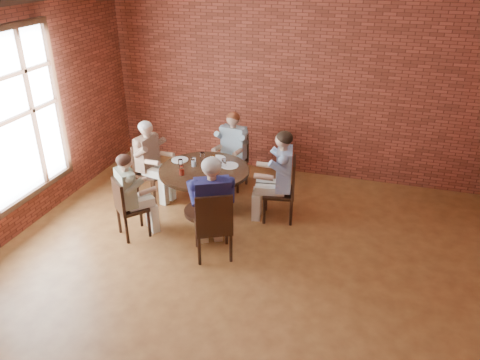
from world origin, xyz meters
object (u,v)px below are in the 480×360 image
(chair_a, at_px, (285,187))
(diner_b, at_px, (232,151))
(dining_table, at_px, (205,182))
(diner_e, at_px, (212,208))
(diner_d, at_px, (131,196))
(chair_d, at_px, (127,206))
(smartphone, at_px, (229,180))
(chair_e, at_px, (214,224))
(chair_c, at_px, (147,169))
(diner_c, at_px, (151,161))
(chair_b, at_px, (235,158))
(diner_a, at_px, (279,176))

(chair_a, xyz_separation_m, diner_b, (-1.06, 0.76, 0.14))
(dining_table, xyz_separation_m, diner_e, (0.49, -0.97, 0.18))
(dining_table, xyz_separation_m, diner_d, (-0.75, -0.86, 0.09))
(chair_d, xyz_separation_m, smartphone, (1.26, 0.67, 0.27))
(chair_e, relative_size, diner_e, 0.69)
(chair_c, relative_size, chair_e, 0.94)
(diner_d, bearing_deg, smartphone, -111.81)
(chair_c, xyz_separation_m, smartphone, (1.54, -0.48, 0.25))
(chair_c, xyz_separation_m, diner_d, (0.33, -1.10, 0.12))
(chair_a, height_order, diner_d, diner_d)
(chair_c, xyz_separation_m, chair_e, (1.61, -1.30, 0.03))
(chair_d, bearing_deg, diner_c, -38.90)
(dining_table, bearing_deg, diner_d, -131.21)
(dining_table, height_order, chair_b, chair_b)
(chair_a, distance_m, diner_d, 2.22)
(chair_e, bearing_deg, diner_e, -90.00)
(chair_b, bearing_deg, diner_b, -90.00)
(dining_table, xyz_separation_m, diner_a, (1.10, 0.20, 0.17))
(chair_c, bearing_deg, dining_table, -90.00)
(diner_a, bearing_deg, chair_e, -34.37)
(chair_c, xyz_separation_m, diner_c, (0.08, -0.02, 0.15))
(chair_a, relative_size, diner_b, 0.74)
(diner_b, xyz_separation_m, diner_c, (-1.12, -0.75, -0.00))
(diner_a, bearing_deg, diner_d, -70.48)
(chair_a, distance_m, diner_e, 1.39)
(chair_b, bearing_deg, diner_c, -136.40)
(dining_table, relative_size, diner_d, 1.07)
(diner_a, bearing_deg, diner_b, -138.82)
(diner_c, relative_size, chair_d, 1.47)
(diner_e, bearing_deg, smartphone, -114.65)
(diner_a, height_order, smartphone, diner_a)
(chair_d, xyz_separation_m, chair_e, (1.33, -0.15, 0.04))
(chair_c, bearing_deg, chair_d, -153.91)
(diner_c, bearing_deg, diner_e, -116.32)
(diner_e, bearing_deg, dining_table, -90.00)
(chair_d, relative_size, smartphone, 5.85)
(diner_b, relative_size, chair_e, 1.33)
(chair_c, distance_m, diner_e, 1.99)
(chair_a, bearing_deg, chair_c, -100.88)
(diner_b, distance_m, diner_d, 2.03)
(chair_c, xyz_separation_m, diner_e, (1.56, -1.21, 0.21))
(dining_table, relative_size, diner_c, 1.03)
(diner_b, height_order, chair_d, diner_b)
(diner_b, relative_size, chair_c, 1.43)
(diner_b, bearing_deg, chair_a, -28.37)
(dining_table, distance_m, chair_a, 1.21)
(diner_e, relative_size, smartphone, 9.35)
(chair_a, xyz_separation_m, diner_c, (-2.18, 0.01, 0.13))
(chair_d, bearing_deg, chair_a, -109.22)
(diner_b, relative_size, chair_d, 1.48)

